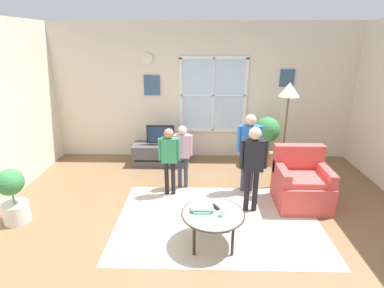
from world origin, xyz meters
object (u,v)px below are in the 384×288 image
(cup, at_px, (223,213))
(remote_near_books, at_px, (216,207))
(tv_stand, at_px, (161,154))
(potted_plant_corner, at_px, (13,195))
(coffee_table, at_px, (213,215))
(person_black_shirt, at_px, (253,160))
(person_pink_shirt, at_px, (183,150))
(armchair, at_px, (301,184))
(potted_plant_by_window, at_px, (266,136))
(person_green_shirt, at_px, (169,154))
(television, at_px, (160,134))
(person_blue_shirt, at_px, (249,144))
(book_stack, at_px, (202,209))

(cup, height_order, remote_near_books, cup)
(tv_stand, relative_size, potted_plant_corner, 1.42)
(coffee_table, relative_size, person_black_shirt, 0.60)
(person_black_shirt, height_order, person_pink_shirt, person_black_shirt)
(armchair, bearing_deg, potted_plant_by_window, 98.10)
(armchair, xyz_separation_m, potted_plant_corner, (-4.08, -0.58, 0.08))
(tv_stand, bearing_deg, person_green_shirt, -76.75)
(tv_stand, height_order, potted_plant_by_window, potted_plant_by_window)
(television, xyz_separation_m, person_pink_shirt, (0.49, -1.01, 0.06))
(person_blue_shirt, bearing_deg, book_stack, -119.33)
(television, height_order, potted_plant_corner, television)
(remote_near_books, height_order, person_black_shirt, person_black_shirt)
(person_blue_shirt, xyz_separation_m, potted_plant_by_window, (0.53, 1.16, -0.23))
(person_blue_shirt, distance_m, person_green_shirt, 1.28)
(person_pink_shirt, bearing_deg, television, 115.95)
(tv_stand, height_order, remote_near_books, remote_near_books)
(tv_stand, relative_size, armchair, 1.28)
(television, bearing_deg, person_pink_shirt, -64.05)
(person_pink_shirt, bearing_deg, potted_plant_by_window, 33.37)
(television, relative_size, book_stack, 1.97)
(cup, bearing_deg, person_blue_shirt, 70.62)
(television, relative_size, cup, 6.42)
(book_stack, xyz_separation_m, person_black_shirt, (0.72, 0.72, 0.35))
(tv_stand, xyz_separation_m, armchair, (2.32, -1.52, 0.12))
(remote_near_books, bearing_deg, person_green_shirt, 121.27)
(person_pink_shirt, relative_size, potted_plant_corner, 1.40)
(tv_stand, bearing_deg, television, -90.00)
(book_stack, bearing_deg, remote_near_books, 24.17)
(potted_plant_corner, bearing_deg, book_stack, -8.03)
(person_blue_shirt, height_order, person_green_shirt, person_blue_shirt)
(book_stack, xyz_separation_m, potted_plant_corner, (-2.57, 0.36, -0.04))
(potted_plant_corner, bearing_deg, person_blue_shirt, 16.42)
(television, height_order, cup, television)
(remote_near_books, bearing_deg, armchair, 32.92)
(cup, relative_size, remote_near_books, 0.60)
(person_black_shirt, bearing_deg, cup, -119.75)
(tv_stand, height_order, book_stack, book_stack)
(person_black_shirt, distance_m, person_pink_shirt, 1.27)
(book_stack, height_order, person_black_shirt, person_black_shirt)
(person_black_shirt, bearing_deg, person_green_shirt, 158.93)
(television, xyz_separation_m, person_blue_shirt, (1.56, -1.12, 0.20))
(potted_plant_corner, bearing_deg, remote_near_books, -5.97)
(cup, relative_size, person_blue_shirt, 0.06)
(book_stack, distance_m, potted_plant_by_window, 2.81)
(armchair, bearing_deg, coffee_table, -144.20)
(remote_near_books, bearing_deg, television, 112.30)
(person_black_shirt, distance_m, person_green_shirt, 1.32)
(tv_stand, xyz_separation_m, cup, (1.05, -2.57, 0.26))
(television, distance_m, person_blue_shirt, 1.93)
(coffee_table, xyz_separation_m, potted_plant_by_window, (1.16, 2.55, 0.19))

